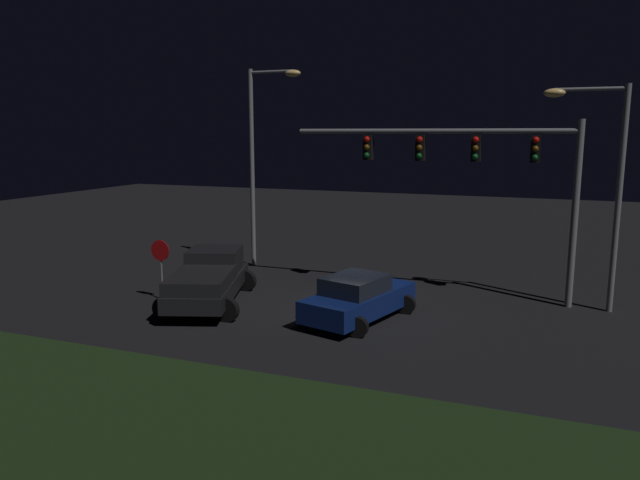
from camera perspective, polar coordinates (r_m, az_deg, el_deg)
ground_plane at (r=21.15m, az=3.15°, el=-6.50°), size 80.00×80.00×0.00m
grass_median at (r=12.98m, az=-10.73°, el=-17.59°), size 25.14×6.30×0.10m
pickup_truck at (r=21.90m, az=-10.44°, el=-3.37°), size 4.01×5.76×1.80m
car_sedan at (r=19.73m, az=3.64°, el=-5.50°), size 3.21×4.72×1.51m
traffic_signal_gantry at (r=22.41m, az=14.59°, el=7.20°), size 10.32×0.56×6.50m
street_lamp_left at (r=27.19m, az=-5.61°, el=8.85°), size 2.49×0.44×8.78m
street_lamp_right at (r=22.24m, az=25.16°, el=6.07°), size 2.66×0.44×7.61m
stop_sign at (r=22.58m, az=-14.85°, el=-1.67°), size 0.76×0.08×2.23m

